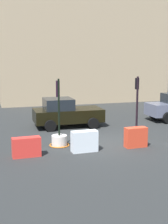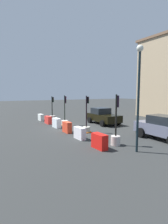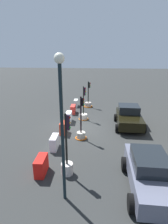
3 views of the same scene
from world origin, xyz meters
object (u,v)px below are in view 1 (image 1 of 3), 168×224
construction_barrier_2 (84,141)px  construction_barrier_3 (136,137)px  car_black_sedan (66,113)px  traffic_light_2 (136,129)px  construction_barrier_1 (26,147)px  traffic_light_1 (59,136)px

construction_barrier_2 → construction_barrier_3: bearing=-0.2°
construction_barrier_3 → car_black_sedan: car_black_sedan is taller
traffic_light_2 → construction_barrier_1: traffic_light_2 is taller
construction_barrier_2 → car_black_sedan: 5.13m
traffic_light_1 → construction_barrier_1: 2.03m
car_black_sedan → traffic_light_2: bearing=-53.8°
car_black_sedan → construction_barrier_2: bearing=-95.1°
traffic_light_1 → car_black_sedan: size_ratio=0.77×
construction_barrier_1 → car_black_sedan: car_black_sedan is taller
traffic_light_2 → car_black_sedan: size_ratio=0.77×
traffic_light_1 → construction_barrier_2: (0.82, -1.22, 0.01)m
traffic_light_1 → construction_barrier_2: 1.47m
traffic_light_2 → construction_barrier_2: size_ratio=2.72×
construction_barrier_2 → car_black_sedan: bearing=84.9°
traffic_light_2 → construction_barrier_3: size_ratio=3.07×
traffic_light_1 → construction_barrier_1: traffic_light_1 is taller
traffic_light_1 → car_black_sedan: 4.10m
construction_barrier_3 → car_black_sedan: 5.48m
car_black_sedan → traffic_light_1: bearing=-108.2°
traffic_light_1 → traffic_light_2: traffic_light_2 is taller
construction_barrier_2 → car_black_sedan: (0.45, 5.10, 0.36)m
traffic_light_2 → construction_barrier_3: 1.62m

